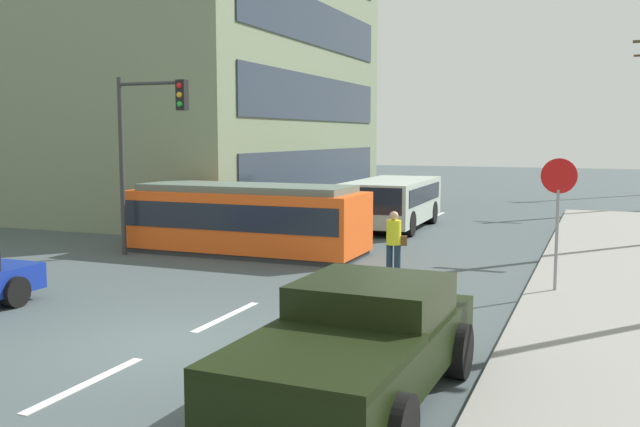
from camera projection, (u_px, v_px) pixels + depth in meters
name	position (u px, v px, depth m)	size (l,w,h in m)	color
ground_plane	(359.00, 253.00, 20.98)	(120.00, 120.00, 0.00)	#434F51
sidewalk_curb_right	(604.00, 299.00, 14.75)	(3.20, 36.00, 0.14)	gray
lane_stripe_0	(86.00, 384.00, 9.92)	(0.16, 2.40, 0.01)	silver
lane_stripe_1	(227.00, 316.00, 13.60)	(0.16, 2.40, 0.01)	silver
lane_stripe_2	(307.00, 278.00, 17.29)	(0.16, 2.40, 0.01)	silver
lane_stripe_3	(401.00, 233.00, 25.31)	(0.16, 2.40, 0.01)	silver
lane_stripe_4	(438.00, 215.00, 30.84)	(0.16, 2.40, 0.01)	silver
corner_building	(158.00, 41.00, 33.41)	(16.62, 17.31, 16.00)	gray
streetcar_tram	(246.00, 218.00, 20.82)	(7.10, 2.55, 2.06)	#F15519
city_bus	(392.00, 200.00, 26.44)	(2.65, 6.04, 1.84)	#A7B4A8
pedestrian_crossing	(394.00, 241.00, 17.11)	(0.51, 0.36, 1.67)	#1C2F40
pickup_truck_parked	(359.00, 343.00, 9.17)	(2.37, 5.05, 1.55)	black
parked_sedan_mid	(244.00, 215.00, 25.34)	(2.18, 4.12, 1.19)	black
stop_sign	(558.00, 197.00, 15.11)	(0.76, 0.07, 2.88)	gray
traffic_light_mast	(146.00, 133.00, 19.95)	(2.32, 0.33, 5.17)	#333333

